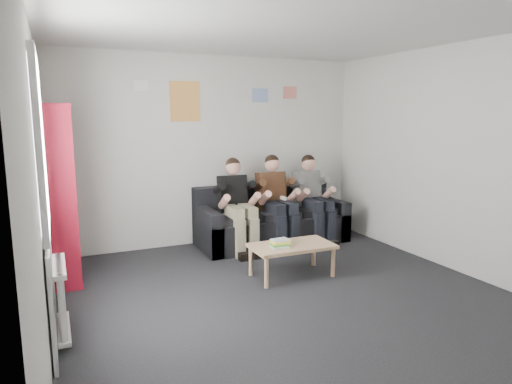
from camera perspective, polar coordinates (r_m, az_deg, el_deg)
room_shell at (r=4.39m, az=5.23°, el=2.74°), size 5.00×5.00×5.00m
sofa at (r=6.74m, az=1.88°, el=-3.80°), size 2.17×0.89×0.84m
bookshelf at (r=5.56m, az=-23.16°, el=-0.22°), size 0.30×0.89×1.99m
coffee_table at (r=5.36m, az=4.51°, el=-7.03°), size 0.96×0.53×0.38m
game_cases at (r=5.27m, az=2.99°, el=-6.43°), size 0.27×0.25×0.06m
person_left at (r=6.25m, az=-2.29°, el=-1.69°), size 0.39×0.82×1.28m
person_middle at (r=6.49m, az=2.67°, el=-1.18°), size 0.40×0.85×1.30m
person_right at (r=6.79m, az=7.22°, el=-0.85°), size 0.38×0.82×1.28m
radiator at (r=4.28m, az=-23.14°, el=-12.07°), size 0.10×0.64×0.60m
window at (r=4.08m, az=-24.81°, el=-3.24°), size 0.05×1.30×2.36m
poster_large at (r=6.52m, az=-8.86°, el=11.13°), size 0.42×0.01×0.55m
poster_blue at (r=6.92m, az=0.54°, el=11.99°), size 0.25×0.01×0.20m
poster_pink at (r=7.14m, az=4.27°, el=12.30°), size 0.22×0.01×0.18m
poster_sign at (r=6.39m, az=-14.23°, el=12.77°), size 0.20×0.01×0.14m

